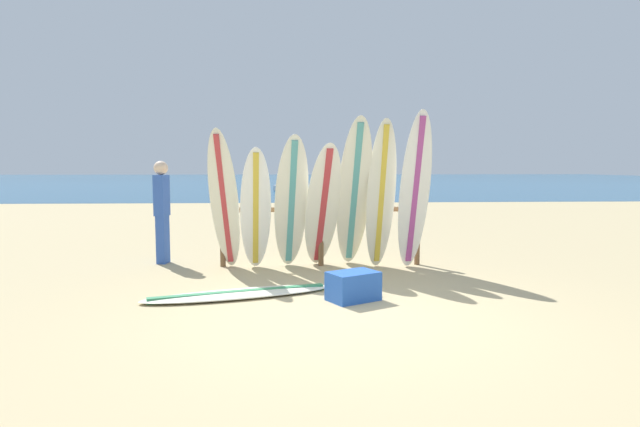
# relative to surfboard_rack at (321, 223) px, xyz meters

# --- Properties ---
(ground_plane) EXTENTS (120.00, 120.00, 0.00)m
(ground_plane) POSITION_rel_surfboard_rack_xyz_m (0.11, -2.98, -0.73)
(ground_plane) COLOR tan
(ocean_water) EXTENTS (120.00, 80.00, 0.01)m
(ocean_water) POSITION_rel_surfboard_rack_xyz_m (0.11, 55.02, -0.72)
(ocean_water) COLOR #1E5984
(ocean_water) RESTS_ON ground
(surfboard_rack) EXTENTS (3.38, 0.09, 1.10)m
(surfboard_rack) POSITION_rel_surfboard_rack_xyz_m (0.00, 0.00, 0.00)
(surfboard_rack) COLOR brown
(surfboard_rack) RESTS_ON ground
(surfboard_leaning_far_left) EXTENTS (0.58, 0.91, 2.26)m
(surfboard_leaning_far_left) POSITION_rel_surfboard_rack_xyz_m (-1.56, -0.37, 0.40)
(surfboard_leaning_far_left) COLOR silver
(surfboard_leaning_far_left) RESTS_ON ground
(surfboard_leaning_left) EXTENTS (0.57, 0.71, 1.97)m
(surfboard_leaning_left) POSITION_rel_surfboard_rack_xyz_m (-1.06, -0.34, 0.26)
(surfboard_leaning_left) COLOR white
(surfboard_leaning_left) RESTS_ON ground
(surfboard_leaning_center_left) EXTENTS (0.67, 0.93, 2.17)m
(surfboard_leaning_center_left) POSITION_rel_surfboard_rack_xyz_m (-0.49, -0.32, 0.36)
(surfboard_leaning_center_left) COLOR silver
(surfboard_leaning_center_left) RESTS_ON ground
(surfboard_leaning_center) EXTENTS (0.74, 1.05, 2.04)m
(surfboard_leaning_center) POSITION_rel_surfboard_rack_xyz_m (0.01, -0.28, 0.29)
(surfboard_leaning_center) COLOR white
(surfboard_leaning_center) RESTS_ON ground
(surfboard_leaning_center_right) EXTENTS (0.61, 1.17, 2.45)m
(surfboard_leaning_center_right) POSITION_rel_surfboard_rack_xyz_m (0.52, -0.30, 0.49)
(surfboard_leaning_center_right) COLOR silver
(surfboard_leaning_center_right) RESTS_ON ground
(surfboard_leaning_right) EXTENTS (0.55, 0.64, 2.42)m
(surfboard_leaning_right) POSITION_rel_surfboard_rack_xyz_m (0.95, -0.36, 0.48)
(surfboard_leaning_right) COLOR silver
(surfboard_leaning_right) RESTS_ON ground
(surfboard_leaning_far_right) EXTENTS (0.61, 0.70, 2.55)m
(surfboard_leaning_far_right) POSITION_rel_surfboard_rack_xyz_m (1.48, -0.43, 0.55)
(surfboard_leaning_far_right) COLOR white
(surfboard_leaning_far_right) RESTS_ON ground
(surfboard_lying_on_sand) EXTENTS (2.52, 1.23, 0.08)m
(surfboard_lying_on_sand) POSITION_rel_surfboard_rack_xyz_m (-1.17, -2.02, -0.69)
(surfboard_lying_on_sand) COLOR silver
(surfboard_lying_on_sand) RESTS_ON ground
(beachgoer_standing) EXTENTS (0.24, 0.31, 1.76)m
(beachgoer_standing) POSITION_rel_surfboard_rack_xyz_m (-2.71, 0.36, 0.24)
(beachgoer_standing) COLOR #3359B2
(beachgoer_standing) RESTS_ON ground
(small_boat_offshore) EXTENTS (1.55, 2.81, 0.71)m
(small_boat_offshore) POSITION_rel_surfboard_rack_xyz_m (-0.96, 27.89, -0.47)
(small_boat_offshore) COLOR silver
(small_boat_offshore) RESTS_ON ocean_water
(cooler_box) EXTENTS (0.72, 0.64, 0.36)m
(cooler_box) POSITION_rel_surfboard_rack_xyz_m (0.27, -2.29, -0.55)
(cooler_box) COLOR blue
(cooler_box) RESTS_ON ground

